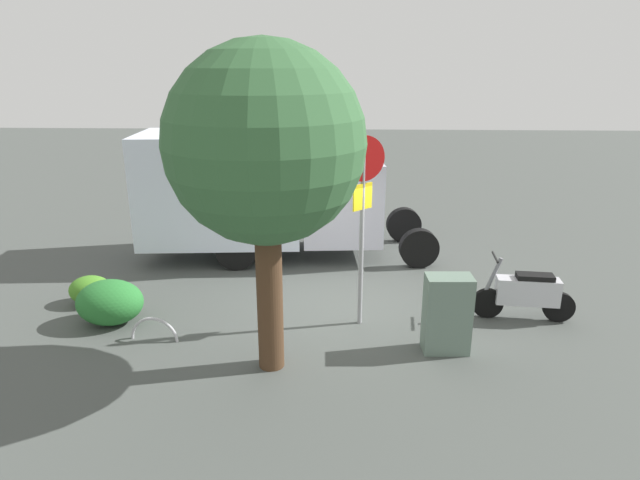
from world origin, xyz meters
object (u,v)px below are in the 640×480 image
utility_cabinet (447,314)px  street_tree (265,147)px  bike_rack_hoop (155,340)px  stop_sign (362,202)px  box_truck_near (261,190)px  motorcycle (526,293)px

utility_cabinet → street_tree: bearing=12.0°
utility_cabinet → bike_rack_hoop: bearing=-1.6°
street_tree → bike_rack_hoop: size_ratio=5.66×
stop_sign → bike_rack_hoop: (3.49, 0.78, -2.25)m
utility_cabinet → box_truck_near: bearing=-51.2°
box_truck_near → bike_rack_hoop: box_truck_near is taller
box_truck_near → street_tree: (-0.86, 5.10, 1.76)m
stop_sign → bike_rack_hoop: bearing=12.5°
motorcycle → street_tree: (4.41, 1.78, 2.87)m
motorcycle → stop_sign: stop_sign is taller
box_truck_near → bike_rack_hoop: 4.82m
utility_cabinet → motorcycle: bearing=-144.1°
box_truck_near → bike_rack_hoop: bearing=-110.1°
stop_sign → street_tree: (1.40, 1.50, 1.14)m
stop_sign → street_tree: 2.35m
bike_rack_hoop → stop_sign: bearing=-167.5°
utility_cabinet → stop_sign: bearing=-33.9°
box_truck_near → street_tree: size_ratio=1.45×
motorcycle → bike_rack_hoop: 6.60m
stop_sign → motorcycle: bearing=-174.8°
stop_sign → bike_rack_hoop: 4.22m
box_truck_near → stop_sign: stop_sign is taller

